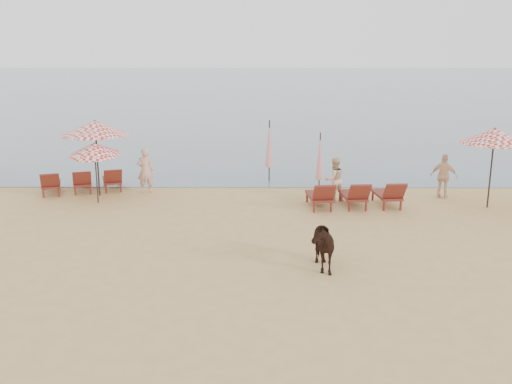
% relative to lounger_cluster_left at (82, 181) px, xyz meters
% --- Properties ---
extents(ground, '(120.00, 120.00, 0.00)m').
position_rel_lounger_cluster_left_xyz_m(ground, '(6.46, -9.26, -0.43)').
color(ground, tan).
rests_on(ground, ground).
extents(sea, '(160.00, 140.00, 0.06)m').
position_rel_lounger_cluster_left_xyz_m(sea, '(6.46, 70.74, -0.43)').
color(sea, '#51606B').
rests_on(sea, ground).
extents(lounger_cluster_left, '(3.20, 2.46, 0.62)m').
position_rel_lounger_cluster_left_xyz_m(lounger_cluster_left, '(0.00, 0.00, 0.00)').
color(lounger_cluster_left, maroon).
rests_on(lounger_cluster_left, ground).
extents(lounger_cluster_right, '(3.17, 2.05, 0.66)m').
position_rel_lounger_cluster_left_xyz_m(lounger_cluster_right, '(9.75, -2.07, 0.03)').
color(lounger_cluster_right, maroon).
rests_on(lounger_cluster_right, ground).
extents(umbrella_open_left_a, '(2.41, 2.41, 2.74)m').
position_rel_lounger_cluster_left_xyz_m(umbrella_open_left_a, '(0.75, -0.44, 2.03)').
color(umbrella_open_left_a, black).
rests_on(umbrella_open_left_a, ground).
extents(umbrella_open_left_b, '(1.71, 1.74, 2.18)m').
position_rel_lounger_cluster_left_xyz_m(umbrella_open_left_b, '(0.97, -1.45, 1.45)').
color(umbrella_open_left_b, black).
rests_on(umbrella_open_left_b, ground).
extents(umbrella_open_right, '(2.21, 2.21, 2.70)m').
position_rel_lounger_cluster_left_xyz_m(umbrella_open_right, '(14.23, -1.98, 2.00)').
color(umbrella_open_right, black).
rests_on(umbrella_open_right, ground).
extents(umbrella_closed_left, '(0.30, 0.30, 2.46)m').
position_rel_lounger_cluster_left_xyz_m(umbrella_closed_left, '(6.96, 1.86, 1.08)').
color(umbrella_closed_left, black).
rests_on(umbrella_closed_left, ground).
extents(umbrella_closed_right, '(0.28, 0.28, 2.27)m').
position_rel_lounger_cluster_left_xyz_m(umbrella_closed_right, '(8.75, -0.16, 0.96)').
color(umbrella_closed_right, black).
rests_on(umbrella_closed_right, ground).
extents(cow, '(0.88, 1.59, 1.28)m').
position_rel_lounger_cluster_left_xyz_m(cow, '(7.99, -7.47, 0.21)').
color(cow, black).
rests_on(cow, ground).
extents(beachgoer_left, '(0.66, 0.48, 1.66)m').
position_rel_lounger_cluster_left_xyz_m(beachgoer_left, '(2.36, 0.04, 0.40)').
color(beachgoer_left, tan).
rests_on(beachgoer_left, ground).
extents(beachgoer_right_a, '(0.91, 0.82, 1.54)m').
position_rel_lounger_cluster_left_xyz_m(beachgoer_right_a, '(9.17, -1.15, 0.34)').
color(beachgoer_right_a, '#D8AF87').
rests_on(beachgoer_right_a, ground).
extents(beachgoer_right_b, '(1.01, 0.77, 1.59)m').
position_rel_lounger_cluster_left_xyz_m(beachgoer_right_b, '(13.11, -0.74, 0.36)').
color(beachgoer_right_b, '#E2B48D').
rests_on(beachgoer_right_b, ground).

